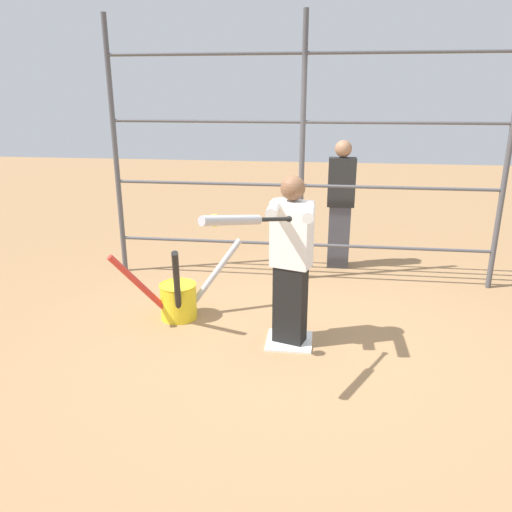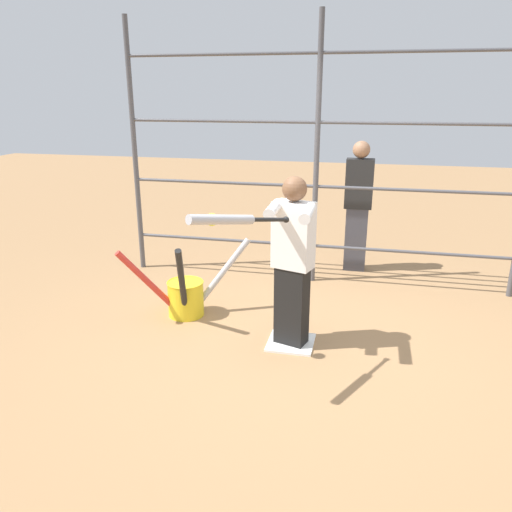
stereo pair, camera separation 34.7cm
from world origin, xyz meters
name	(u,v)px [view 1 (the left image)]	position (x,y,z in m)	size (l,w,h in m)	color
ground_plane	(289,342)	(0.00, 0.00, 0.00)	(24.00, 24.00, 0.00)	#9E754C
home_plate	(289,341)	(0.00, 0.00, 0.01)	(0.40, 0.40, 0.02)	white
fence_backstop	(302,154)	(0.00, -1.60, 1.46)	(4.36, 0.06, 2.92)	#4C4C51
batter	(291,257)	(0.00, 0.01, 0.80)	(0.37, 0.58, 1.48)	black
baseball_bat_swinging	(240,220)	(0.29, 0.85, 1.32)	(0.53, 0.79, 0.21)	black
softball_in_flight	(214,221)	(0.55, 0.46, 1.21)	(0.10, 0.10, 0.10)	yellow
bat_bucket	(179,298)	(1.10, -0.35, 0.22)	(1.12, 0.85, 0.84)	yellow
bystander_behind_fence	(340,203)	(-0.47, -2.10, 0.82)	(0.33, 0.20, 1.58)	#3F3F47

